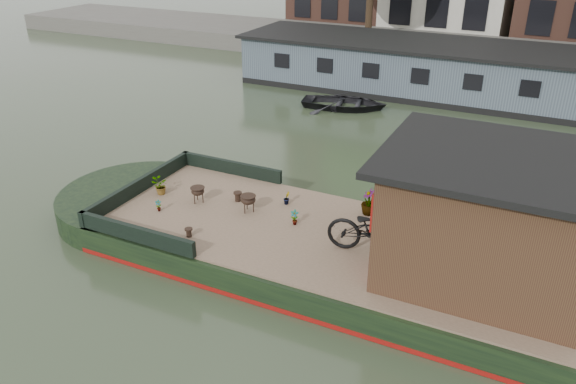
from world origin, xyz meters
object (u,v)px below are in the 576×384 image
at_px(bicycle, 378,230).
at_px(dinghy, 344,100).
at_px(brazier_front, 198,195).
at_px(brazier_rear, 248,204).
at_px(cabin, 489,217).
at_px(potted_plant_a, 294,217).

height_order(bicycle, dinghy, bicycle).
bearing_deg(brazier_front, brazier_rear, 4.75).
distance_m(cabin, brazier_front, 6.58).
bearing_deg(dinghy, brazier_rear, 177.20).
height_order(cabin, dinghy, cabin).
xyz_separation_m(bicycle, potted_plant_a, (-1.99, 0.36, -0.36)).
relative_size(brazier_front, brazier_rear, 0.95).
relative_size(bicycle, brazier_rear, 4.96).
bearing_deg(cabin, potted_plant_a, 177.59).
bearing_deg(cabin, brazier_front, 178.75).
height_order(potted_plant_a, brazier_rear, brazier_rear).
relative_size(bicycle, dinghy, 0.62).
bearing_deg(dinghy, bicycle, -167.33).
relative_size(potted_plant_a, brazier_front, 0.91).
xyz_separation_m(brazier_rear, dinghy, (-1.51, 10.21, -0.51)).
bearing_deg(brazier_rear, potted_plant_a, -3.91).
relative_size(cabin, potted_plant_a, 11.28).
bearing_deg(dinghy, brazier_front, 169.91).
bearing_deg(cabin, dinghy, 122.63).
distance_m(cabin, potted_plant_a, 4.12).
relative_size(cabin, dinghy, 1.21).
distance_m(brazier_rear, dinghy, 10.33).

